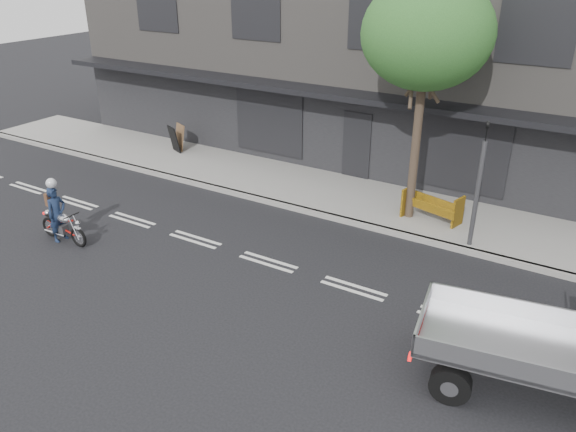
# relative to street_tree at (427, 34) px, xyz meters

# --- Properties ---
(ground) EXTENTS (80.00, 80.00, 0.00)m
(ground) POSITION_rel_street_tree_xyz_m (-2.20, -4.20, -5.28)
(ground) COLOR black
(ground) RESTS_ON ground
(sidewalk) EXTENTS (32.00, 3.20, 0.15)m
(sidewalk) POSITION_rel_street_tree_xyz_m (-2.20, 0.50, -5.20)
(sidewalk) COLOR gray
(sidewalk) RESTS_ON ground
(kerb) EXTENTS (32.00, 0.20, 0.15)m
(kerb) POSITION_rel_street_tree_xyz_m (-2.20, -1.10, -5.20)
(kerb) COLOR gray
(kerb) RESTS_ON ground
(building_main) EXTENTS (26.00, 10.00, 8.00)m
(building_main) POSITION_rel_street_tree_xyz_m (-2.20, 7.10, -1.28)
(building_main) COLOR slate
(building_main) RESTS_ON ground
(street_tree) EXTENTS (3.40, 3.40, 6.74)m
(street_tree) POSITION_rel_street_tree_xyz_m (0.00, 0.00, 0.00)
(street_tree) COLOR #382B21
(street_tree) RESTS_ON ground
(traffic_light_pole) EXTENTS (0.12, 0.12, 3.50)m
(traffic_light_pole) POSITION_rel_street_tree_xyz_m (2.00, -0.85, -3.63)
(traffic_light_pole) COLOR #2D2D30
(traffic_light_pole) RESTS_ON ground
(motorcycle) EXTENTS (1.75, 0.51, 0.90)m
(motorcycle) POSITION_rel_street_tree_xyz_m (-7.60, -6.10, -4.82)
(motorcycle) COLOR black
(motorcycle) RESTS_ON ground
(rider) EXTENTS (0.38, 0.57, 1.55)m
(rider) POSITION_rel_street_tree_xyz_m (-7.75, -6.10, -4.50)
(rider) COLOR #172440
(rider) RESTS_ON ground
(construction_barrier) EXTENTS (1.72, 1.05, 0.90)m
(construction_barrier) POSITION_rel_street_tree_xyz_m (0.64, -0.18, -4.68)
(construction_barrier) COLOR orange
(construction_barrier) RESTS_ON sidewalk
(sandwich_board) EXTENTS (0.76, 0.65, 1.02)m
(sandwich_board) POSITION_rel_street_tree_xyz_m (-9.79, 0.86, -4.62)
(sandwich_board) COLOR black
(sandwich_board) RESTS_ON sidewalk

